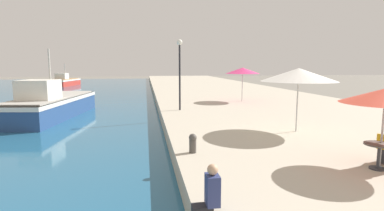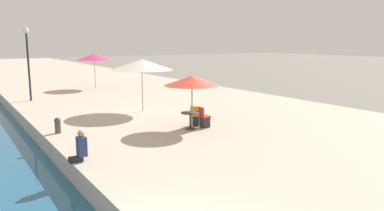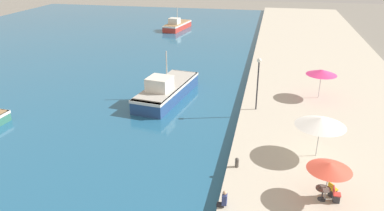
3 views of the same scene
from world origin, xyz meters
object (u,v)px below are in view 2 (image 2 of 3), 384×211
Objects in this scene: cafe_umbrella_white at (142,65)px; cafe_table at (190,117)px; mooring_bollard at (58,125)px; cafe_umbrella_striped at (94,57)px; cafe_umbrella_pink at (192,81)px; cafe_chair_left at (196,119)px; person_at_quay at (80,147)px; cafe_chair_right at (204,120)px; lamppost at (27,52)px.

cafe_table is (-0.12, -4.92, -1.98)m from cafe_umbrella_white.
cafe_umbrella_white is at bearing 26.60° from mooring_bollard.
cafe_umbrella_white reaches higher than cafe_umbrella_striped.
cafe_umbrella_pink reaches higher than mooring_bollard.
cafe_chair_left is 6.21m from person_at_quay.
cafe_chair_right is at bearing -23.09° from mooring_bollard.
cafe_chair_right is at bearing -83.02° from cafe_umbrella_white.
person_at_quay is at bearing -94.09° from mooring_bollard.
cafe_umbrella_striped is 2.76× the size of person_at_quay.
mooring_bollard is at bearing 154.22° from cafe_table.
person_at_quay reaches higher than mooring_bollard.
cafe_umbrella_white is at bearing -95.94° from cafe_umbrella_striped.
cafe_umbrella_pink is at bearing -93.97° from cafe_umbrella_striped.
person_at_quay reaches higher than cafe_chair_left.
lamppost is (0.67, 9.66, 2.74)m from mooring_bollard.
cafe_umbrella_pink is 15.97m from cafe_umbrella_striped.
person_at_quay is at bearing -93.99° from lamppost.
person_at_quay is 4.13m from mooring_bollard.
person_at_quay is at bearing -71.82° from cafe_chair_right.
person_at_quay is at bearing -105.67° from cafe_chair_left.
cafe_table is 0.75m from cafe_chair_right.
mooring_bollard is at bearing -93.94° from lamppost.
lamppost is (-5.55, -4.01, 0.61)m from cafe_umbrella_striped.
cafe_umbrella_pink is 1.84m from cafe_chair_right.
cafe_table reaches higher than mooring_bollard.
person_at_quay is (-6.51, -17.79, -2.04)m from cafe_umbrella_striped.
cafe_umbrella_pink is at bearing -90.46° from cafe_chair_left.
cafe_umbrella_white is 3.60× the size of cafe_chair_left.
cafe_umbrella_pink is at bearing 19.01° from person_at_quay.
cafe_umbrella_striped is 0.61× the size of lamppost.
cafe_umbrella_pink is 3.67× the size of mooring_bollard.
lamppost is (-4.39, 7.13, 0.58)m from cafe_umbrella_white.
cafe_umbrella_striped is at bearing 85.46° from cafe_table.
cafe_table is at bearing -90.00° from cafe_chair_right.
lamppost is at bearing -155.31° from cafe_chair_right.
cafe_umbrella_pink is 3.00× the size of cafe_table.
cafe_chair_right is 0.20× the size of lamppost.
cafe_chair_right reaches higher than cafe_table.
cafe_chair_left is at bearing -160.89° from cafe_chair_right.
cafe_table is 5.49m from mooring_bollard.
cafe_table is at bearing -94.54° from cafe_umbrella_striped.
cafe_umbrella_pink is 4.81m from cafe_umbrella_white.
cafe_umbrella_striped reaches higher than cafe_chair_right.
cafe_table is at bearing -25.78° from mooring_bollard.
person_at_quay is at bearing -160.99° from cafe_umbrella_pink.
cafe_umbrella_striped is at bearing 84.06° from cafe_umbrella_white.
cafe_table is at bearing -142.87° from cafe_umbrella_pink.
cafe_umbrella_striped reaches higher than mooring_bollard.
lamppost is at bearing 109.55° from cafe_table.
cafe_table is 0.88× the size of cafe_chair_right.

